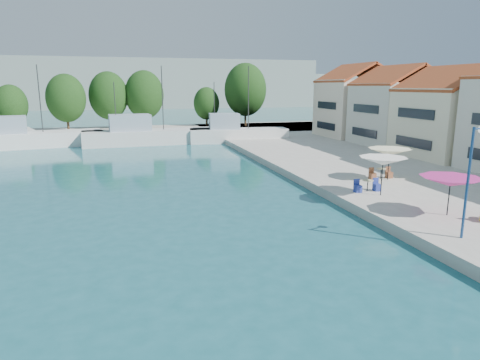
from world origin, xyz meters
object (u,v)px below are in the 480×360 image
object	(u,v)px
trawler_02	(24,139)
umbrella_pink	(450,182)
umbrella_white	(383,161)
street_lamp	(474,161)
trawler_03	(147,136)
trawler_04	(236,134)
umbrella_cream	(390,152)

from	to	relation	value
trawler_02	umbrella_pink	world-z (taller)	trawler_02
trawler_02	umbrella_white	size ratio (longest dim) A/B	5.96
street_lamp	trawler_03	bearing A→B (deg)	84.21
trawler_04	umbrella_pink	bearing A→B (deg)	-80.10
street_lamp	umbrella_pink	bearing A→B (deg)	40.01
trawler_04	umbrella_white	xyz separation A→B (m)	(0.84, -31.84, 1.70)
umbrella_white	umbrella_cream	xyz separation A→B (m)	(3.12, 3.85, -0.12)
umbrella_white	umbrella_pink	bearing A→B (deg)	-78.37
umbrella_pink	street_lamp	world-z (taller)	street_lamp
umbrella_cream	street_lamp	xyz separation A→B (m)	(-3.76, -11.48, 1.43)
umbrella_pink	umbrella_cream	bearing A→B (deg)	75.75
trawler_02	trawler_03	xyz separation A→B (m)	(14.60, -0.74, 0.00)
trawler_04	umbrella_pink	xyz separation A→B (m)	(1.79, -36.50, 1.35)
trawler_03	street_lamp	xyz separation A→B (m)	(11.65, -40.86, 3.02)
trawler_04	umbrella_cream	distance (m)	28.31
trawler_03	umbrella_cream	xyz separation A→B (m)	(15.41, -29.38, 1.58)
trawler_03	trawler_04	bearing A→B (deg)	-10.49
umbrella_pink	street_lamp	distance (m)	3.76
trawler_02	street_lamp	size ratio (longest dim) A/B	3.53
trawler_02	umbrella_pink	xyz separation A→B (m)	(27.85, -38.63, 1.35)
trawler_04	street_lamp	xyz separation A→B (m)	(0.20, -39.47, 3.01)
trawler_03	umbrella_pink	size ratio (longest dim) A/B	5.38
umbrella_white	umbrella_cream	distance (m)	4.96
trawler_03	umbrella_pink	world-z (taller)	trawler_03
umbrella_cream	umbrella_white	bearing A→B (deg)	-128.99
trawler_04	umbrella_pink	world-z (taller)	trawler_04
trawler_04	street_lamp	distance (m)	39.59
trawler_04	trawler_03	bearing A→B (deg)	-179.82
umbrella_pink	trawler_02	bearing A→B (deg)	125.79
trawler_03	umbrella_white	world-z (taller)	trawler_03
trawler_03	umbrella_white	xyz separation A→B (m)	(12.29, -33.23, 1.71)
trawler_04	umbrella_cream	world-z (taller)	trawler_04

